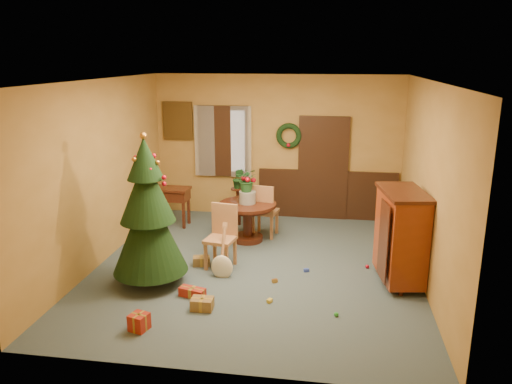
% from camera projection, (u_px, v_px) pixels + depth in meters
% --- Properties ---
extents(room_envelope, '(5.50, 5.50, 5.50)m').
position_uv_depth(room_envelope, '(286.00, 164.00, 10.15)').
color(room_envelope, '#374851').
rests_on(room_envelope, ground).
extents(dining_table, '(1.03, 1.03, 0.71)m').
position_uv_depth(dining_table, '(248.00, 214.00, 8.94)').
color(dining_table, black).
rests_on(dining_table, floor).
extents(urn, '(0.30, 0.30, 0.22)m').
position_uv_depth(urn, '(247.00, 197.00, 8.85)').
color(urn, slate).
rests_on(urn, dining_table).
extents(centerpiece_plant, '(0.38, 0.33, 0.43)m').
position_uv_depth(centerpiece_plant, '(247.00, 180.00, 8.77)').
color(centerpiece_plant, '#1E4C23').
rests_on(centerpiece_plant, urn).
extents(chair_near, '(0.50, 0.50, 1.00)m').
position_uv_depth(chair_near, '(222.00, 234.00, 7.85)').
color(chair_near, brown).
rests_on(chair_near, floor).
extents(chair_far, '(0.50, 0.50, 1.00)m').
position_uv_depth(chair_far, '(264.00, 209.00, 9.11)').
color(chair_far, brown).
rests_on(chair_far, floor).
extents(guitar, '(0.45, 0.57, 0.76)m').
position_uv_depth(guitar, '(222.00, 253.00, 7.47)').
color(guitar, beige).
rests_on(guitar, floor).
extents(plant_stand, '(0.29, 0.29, 0.75)m').
position_uv_depth(plant_stand, '(238.00, 202.00, 9.79)').
color(plant_stand, black).
rests_on(plant_stand, floor).
extents(stand_plant, '(0.23, 0.18, 0.40)m').
position_uv_depth(stand_plant, '(238.00, 178.00, 9.67)').
color(stand_plant, '#19471E').
rests_on(stand_plant, plant_stand).
extents(christmas_tree, '(1.08, 1.08, 2.24)m').
position_uv_depth(christmas_tree, '(148.00, 214.00, 7.10)').
color(christmas_tree, '#382111').
rests_on(christmas_tree, floor).
extents(writing_desk, '(0.88, 0.46, 0.76)m').
position_uv_depth(writing_desk, '(168.00, 197.00, 9.76)').
color(writing_desk, black).
rests_on(writing_desk, floor).
extents(sideboard, '(0.74, 1.17, 1.40)m').
position_uv_depth(sideboard, '(401.00, 234.00, 7.21)').
color(sideboard, '#542009').
rests_on(sideboard, floor).
extents(gift_a, '(0.29, 0.22, 0.16)m').
position_uv_depth(gift_a, '(202.00, 304.00, 6.59)').
color(gift_a, brown).
rests_on(gift_a, floor).
extents(gift_b, '(0.26, 0.26, 0.21)m').
position_uv_depth(gift_b, '(139.00, 322.00, 6.08)').
color(gift_b, maroon).
rests_on(gift_b, floor).
extents(gift_c, '(0.29, 0.23, 0.14)m').
position_uv_depth(gift_c, '(202.00, 261.00, 7.98)').
color(gift_c, brown).
rests_on(gift_c, floor).
extents(gift_d, '(0.39, 0.24, 0.13)m').
position_uv_depth(gift_d, '(192.00, 292.00, 6.93)').
color(gift_d, maroon).
rests_on(gift_d, floor).
extents(toy_a, '(0.09, 0.07, 0.05)m').
position_uv_depth(toy_a, '(306.00, 270.00, 7.74)').
color(toy_a, '#2A43B8').
rests_on(toy_a, floor).
extents(toy_b, '(0.06, 0.06, 0.06)m').
position_uv_depth(toy_b, '(336.00, 314.00, 6.41)').
color(toy_b, green).
rests_on(toy_b, floor).
extents(toy_c, '(0.08, 0.09, 0.05)m').
position_uv_depth(toy_c, '(270.00, 301.00, 6.77)').
color(toy_c, gold).
rests_on(toy_c, floor).
extents(toy_d, '(0.06, 0.06, 0.06)m').
position_uv_depth(toy_d, '(367.00, 267.00, 7.86)').
color(toy_d, red).
rests_on(toy_d, floor).
extents(toy_e, '(0.09, 0.09, 0.05)m').
position_uv_depth(toy_e, '(275.00, 281.00, 7.37)').
color(toy_e, '#C57E2E').
rests_on(toy_e, floor).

